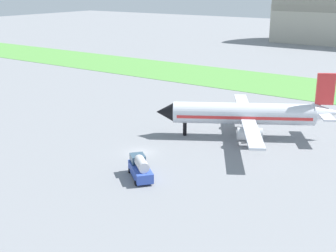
% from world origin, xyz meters
% --- Properties ---
extents(ground_plane, '(600.00, 600.00, 0.00)m').
position_xyz_m(ground_plane, '(0.00, 0.00, 0.00)').
color(ground_plane, gray).
extents(grass_taxiway_strip, '(360.00, 28.00, 0.08)m').
position_xyz_m(grass_taxiway_strip, '(0.00, 64.65, 0.04)').
color(grass_taxiway_strip, '#549342').
rests_on(grass_taxiway_strip, ground_plane).
extents(airplane_midfield_jet, '(30.68, 30.69, 12.08)m').
position_xyz_m(airplane_midfield_jet, '(11.04, 17.65, 4.35)').
color(airplane_midfield_jet, silver).
rests_on(airplane_midfield_jet, ground_plane).
extents(fuel_truck_near_gate, '(6.54, 5.99, 3.29)m').
position_xyz_m(fuel_truck_near_gate, '(6.50, -8.26, 1.58)').
color(fuel_truck_near_gate, '#334FB2').
rests_on(fuel_truck_near_gate, ground_plane).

